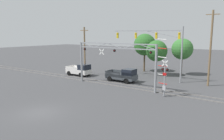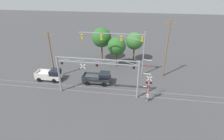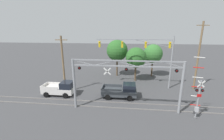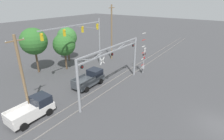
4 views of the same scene
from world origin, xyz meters
The scene contains 13 objects.
ground_plane centered at (0.00, 0.00, 0.00)m, with size 200.00×200.00×0.00m, color #424244.
rail_track_near centered at (0.00, 13.18, 0.05)m, with size 80.00×0.08×0.10m, color gray.
rail_track_far centered at (0.00, 14.62, 0.05)m, with size 80.00×0.08×0.10m, color gray.
crossing_gantry centered at (-0.01, 12.90, 4.07)m, with size 12.74×0.31×6.18m.
crossing_signal_mast centered at (7.67, 12.03, 2.35)m, with size 1.49×0.35×6.87m.
traffic_signal_span centered at (3.80, 20.69, 6.04)m, with size 12.18×0.39×8.54m.
pickup_truck_lead centered at (-0.67, 16.35, 1.00)m, with size 4.91×2.31×2.09m.
pickup_truck_following centered at (-9.68, 16.22, 1.00)m, with size 4.62×2.31×2.09m.
utility_pole_left centered at (-9.48, 17.38, 4.46)m, with size 1.80×0.28×8.63m.
utility_pole_right centered at (10.98, 20.78, 5.49)m, with size 1.80×0.28×10.68m.
background_tree_beyond_span centered at (5.12, 27.26, 4.71)m, with size 3.81×3.81×6.64m.
background_tree_far_left_verge centered at (-2.12, 26.80, 5.32)m, with size 4.30×4.30×7.48m.
background_tree_far_right_verge centered at (1.59, 23.99, 4.43)m, with size 3.78×3.78×6.34m.
Camera 4 is at (-17.44, 0.65, 11.72)m, focal length 28.00 mm.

